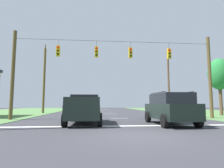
{
  "coord_description": "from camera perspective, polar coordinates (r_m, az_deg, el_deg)",
  "views": [
    {
      "loc": [
        -1.75,
        -7.84,
        1.32
      ],
      "look_at": [
        -0.3,
        8.4,
        3.06
      ],
      "focal_mm": 30.05,
      "sensor_mm": 36.0,
      "label": 1
    }
  ],
  "objects": [
    {
      "name": "lane_dash_3",
      "position": [
        40.85,
        -2.66,
        -7.92
      ],
      "size": [
        2.5,
        0.15,
        0.01
      ],
      "primitive_type": "cube",
      "rotation": [
        0.0,
        0.0,
        1.57
      ],
      "color": "white",
      "rests_on": "ground"
    },
    {
      "name": "utility_pole_mid_right",
      "position": [
        29.5,
        16.83,
        0.79
      ],
      "size": [
        0.29,
        1.62,
        9.69
      ],
      "color": "brown",
      "rests_on": "ground"
    },
    {
      "name": "utility_pole_near_left",
      "position": [
        28.99,
        -19.95,
        1.51
      ],
      "size": [
        0.34,
        1.86,
        10.08
      ],
      "color": "brown",
      "rests_on": "ground"
    },
    {
      "name": "lane_dash_0",
      "position": [
        17.49,
        0.67,
        -10.39
      ],
      "size": [
        2.5,
        0.15,
        0.01
      ],
      "primitive_type": "cube",
      "rotation": [
        0.0,
        0.0,
        1.57
      ],
      "color": "white",
      "rests_on": "ground"
    },
    {
      "name": "pickup_truck",
      "position": [
        13.04,
        -8.43,
        -7.57
      ],
      "size": [
        2.29,
        5.4,
        1.95
      ],
      "color": "black",
      "rests_on": "ground"
    },
    {
      "name": "distant_car_crossing_white",
      "position": [
        30.4,
        16.43,
        -6.83
      ],
      "size": [
        2.18,
        4.38,
        1.52
      ],
      "color": "silver",
      "rests_on": "ground"
    },
    {
      "name": "lane_dash_1",
      "position": [
        24.89,
        -1.07,
        -9.11
      ],
      "size": [
        2.5,
        0.15,
        0.01
      ],
      "primitive_type": "cube",
      "rotation": [
        0.0,
        0.0,
        1.57
      ],
      "color": "white",
      "rests_on": "ground"
    },
    {
      "name": "stop_bar_stripe",
      "position": [
        11.56,
        3.72,
        -12.6
      ],
      "size": [
        14.8,
        0.45,
        0.01
      ],
      "primitive_type": "cube",
      "color": "white",
      "rests_on": "ground"
    },
    {
      "name": "overhead_signal_span",
      "position": [
        16.83,
        1.11,
        3.95
      ],
      "size": [
        18.01,
        0.31,
        7.68
      ],
      "color": "brown",
      "rests_on": "ground"
    },
    {
      "name": "suv_black",
      "position": [
        12.72,
        17.17,
        -6.98
      ],
      "size": [
        2.23,
        4.81,
        2.05
      ],
      "color": "black",
      "rests_on": "ground"
    },
    {
      "name": "lane_dash_2",
      "position": [
        30.87,
        -1.86,
        -8.52
      ],
      "size": [
        2.5,
        0.15,
        0.01
      ],
      "primitive_type": "cube",
      "rotation": [
        0.0,
        0.0,
        1.57
      ],
      "color": "white",
      "rests_on": "ground"
    },
    {
      "name": "tree_roadside_far_right",
      "position": [
        25.19,
        29.82,
        2.51
      ],
      "size": [
        2.5,
        2.5,
        6.63
      ],
      "color": "brown",
      "rests_on": "ground"
    },
    {
      "name": "ground_plane",
      "position": [
        8.14,
        7.65,
        -15.37
      ],
      "size": [
        120.0,
        120.0,
        0.0
      ],
      "primitive_type": "plane",
      "color": "#333338"
    },
    {
      "name": "lane_dash_4",
      "position": [
        45.29,
        -2.9,
        -7.73
      ],
      "size": [
        2.5,
        0.15,
        0.01
      ],
      "primitive_type": "cube",
      "rotation": [
        0.0,
        0.0,
        1.57
      ],
      "color": "white",
      "rests_on": "ground"
    }
  ]
}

